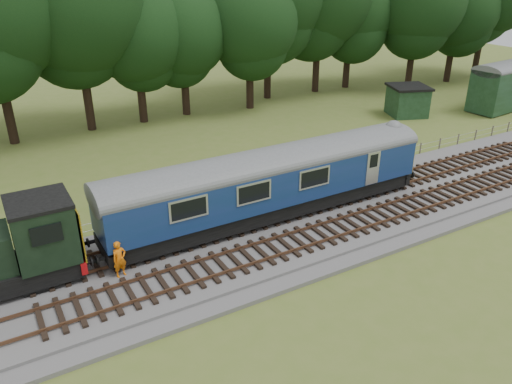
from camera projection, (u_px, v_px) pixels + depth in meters
ground at (353, 212)px, 28.15m from camera, size 120.00×120.00×0.00m
ballast at (353, 209)px, 28.08m from camera, size 70.00×7.00×0.35m
track_north at (338, 196)px, 29.07m from camera, size 67.20×2.40×0.21m
track_south at (373, 217)px, 26.72m from camera, size 67.20×2.40×0.21m
fence at (307, 184)px, 31.67m from camera, size 64.00×0.12×1.00m
tree_line at (195, 116)px, 45.38m from camera, size 70.00×8.00×18.00m
dmu_railcar at (270, 178)px, 26.02m from camera, size 18.05×2.86×3.88m
worker at (120, 259)px, 21.58m from camera, size 0.70×0.54×1.70m
shed at (407, 100)px, 45.01m from camera, size 4.28×4.28×2.70m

